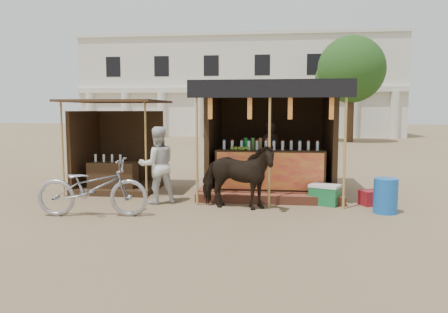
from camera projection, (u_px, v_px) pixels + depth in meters
name	position (u px, v px, depth m)	size (l,w,h in m)	color
ground	(214.00, 224.00, 8.19)	(120.00, 120.00, 0.00)	#846B4C
main_stall	(270.00, 153.00, 11.28)	(3.60, 3.61, 2.78)	brown
secondary_stall	(114.00, 158.00, 11.68)	(2.40, 2.40, 2.38)	#392414
cow	(237.00, 177.00, 9.33)	(0.76, 1.68, 1.42)	black
motorbike	(92.00, 187.00, 8.73)	(0.77, 2.21, 1.16)	#9E9EA6
bystander	(157.00, 165.00, 9.92)	(0.85, 0.66, 1.75)	silver
blue_barrel	(386.00, 196.00, 9.00)	(0.48, 0.48, 0.72)	#175AB3
red_crate	(370.00, 198.00, 9.77)	(0.41, 0.38, 0.33)	maroon
cooler	(325.00, 194.00, 9.82)	(0.76, 0.66, 0.46)	#187038
background_building	(240.00, 88.00, 37.57)	(26.00, 7.45, 8.18)	silver
tree	(348.00, 72.00, 28.88)	(4.50, 4.40, 7.00)	#382314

